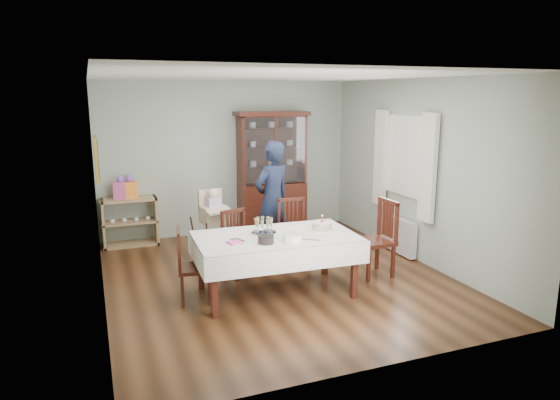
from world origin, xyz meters
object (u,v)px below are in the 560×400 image
dining_table (276,264)px  gift_bag_pink (121,189)px  chair_end_left (194,280)px  high_chair (214,232)px  china_cabinet (272,171)px  woman (272,200)px  gift_bag_orange (130,188)px  birthday_cake (322,226)px  sideboard (130,222)px  champagne_tray (264,228)px  chair_far_right (294,246)px  chair_end_right (375,253)px  chair_far_left (240,256)px

dining_table → gift_bag_pink: (-1.65, 2.78, 0.59)m
chair_end_left → high_chair: (0.59, 1.43, 0.16)m
china_cabinet → woman: (-0.48, -1.34, -0.23)m
gift_bag_pink → gift_bag_orange: bearing=-0.0°
china_cabinet → birthday_cake: size_ratio=7.35×
chair_end_left → woman: 2.07m
sideboard → gift_bag_orange: bearing=-30.9°
champagne_tray → gift_bag_pink: size_ratio=0.84×
chair_far_right → sideboard: bearing=147.3°
sideboard → chair_far_right: chair_far_right is taller
birthday_cake → gift_bag_pink: 3.59m
high_chair → birthday_cake: (1.05, -1.54, 0.38)m
sideboard → gift_bag_orange: (0.03, -0.02, 0.58)m
chair_far_right → woman: (-0.15, 0.50, 0.60)m
china_cabinet → chair_end_right: bearing=-78.4°
birthday_cake → gift_bag_pink: gift_bag_pink is taller
dining_table → champagne_tray: bearing=124.2°
chair_end_left → birthday_cake: size_ratio=3.08×
dining_table → champagne_tray: size_ratio=6.33×
chair_far_right → gift_bag_pink: bearing=149.1°
woman → champagne_tray: woman is taller
chair_end_left → woman: size_ratio=0.51×
dining_table → sideboard: sideboard is taller
sideboard → woman: woman is taller
gift_bag_pink → birthday_cake: bearing=-50.2°
chair_end_right → high_chair: high_chair is taller
chair_end_right → champagne_tray: (-1.61, 0.02, 0.51)m
champagne_tray → gift_bag_orange: size_ratio=0.81×
chair_end_right → woman: woman is taller
chair_far_left → birthday_cake: birthday_cake is taller
chair_far_left → chair_far_right: chair_far_right is taller
high_chair → birthday_cake: bearing=-65.2°
sideboard → chair_end_right: (3.04, -2.67, -0.09)m
chair_far_left → high_chair: bearing=88.3°
chair_far_left → birthday_cake: size_ratio=3.04×
chair_far_left → woman: (0.71, 0.61, 0.62)m
chair_end_right → dining_table: bearing=-86.6°
sideboard → chair_far_left: chair_far_left is taller
chair_far_right → high_chair: 1.22m
chair_end_right → chair_far_right: bearing=-134.1°
china_cabinet → woman: bearing=-109.8°
chair_end_right → birthday_cake: size_ratio=3.57×
chair_far_left → birthday_cake: bearing=-58.7°
chair_far_left → high_chair: (-0.18, 0.73, 0.16)m
chair_far_left → chair_far_right: size_ratio=0.93×
chair_far_left → high_chair: 0.77m
chair_far_left → woman: woman is taller
dining_table → high_chair: 1.61m
gift_bag_orange → chair_far_right: bearing=-40.8°
chair_far_left → chair_end_right: 1.87m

